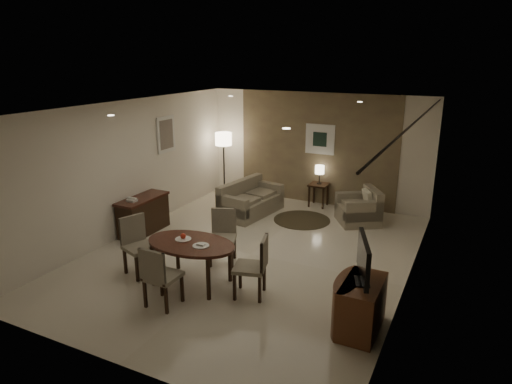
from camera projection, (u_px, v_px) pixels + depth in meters
The scene contains 31 objects.
room_shell at pixel (261, 179), 8.39m from camera, with size 5.50×7.00×2.70m.
taupe_accent at pixel (316, 149), 11.04m from camera, with size 3.96×0.03×2.70m, color olive.
curtain_wall at pixel (408, 207), 6.92m from camera, with size 0.08×6.70×2.58m, color #BCAF93, non-canonical shape.
curtain_rod at pixel (417, 120), 6.54m from camera, with size 0.03×0.03×6.80m, color black.
art_back_frame at pixel (320, 139), 10.90m from camera, with size 0.72×0.03×0.72m, color silver.
art_back_canvas at pixel (320, 139), 10.89m from camera, with size 0.34×0.01×0.34m, color black.
art_left_frame at pixel (166, 134), 10.09m from camera, with size 0.03×0.60×0.80m, color silver.
art_left_canvas at pixel (167, 134), 10.08m from camera, with size 0.01×0.46×0.64m, color gray.
downlight_nl at pixel (111, 115), 6.71m from camera, with size 0.10×0.10×0.01m, color white.
downlight_nr at pixel (286, 128), 5.52m from camera, with size 0.10×0.10×0.01m, color white.
downlight_fl at pixel (231, 96), 9.80m from camera, with size 0.10×0.10×0.01m, color white.
downlight_fr at pixel (360, 102), 8.61m from camera, with size 0.10×0.10×0.01m, color white.
console_desk at pixel (143, 215), 9.39m from camera, with size 0.48×1.20×0.75m, color #4B2418, non-canonical shape.
telephone at pixel (132, 199), 9.01m from camera, with size 0.20×0.14×0.09m, color white, non-canonical shape.
tv_cabinet at pixel (362, 306), 6.03m from camera, with size 0.48×0.90×0.70m, color brown, non-canonical shape.
flat_tv at pixel (363, 260), 5.85m from camera, with size 0.06×0.88×0.60m, color black, non-canonical shape.
dining_table at pixel (192, 263), 7.28m from camera, with size 1.50×0.94×0.70m, color #4B2418, non-canonical shape.
chair_near at pixel (163, 275), 6.61m from camera, with size 0.46×0.46×0.95m, color gray, non-canonical shape.
chair_far at pixel (222, 238), 7.97m from camera, with size 0.46×0.46×0.94m, color gray, non-canonical shape.
chair_left at pixel (140, 247), 7.55m from camera, with size 0.47×0.47×0.98m, color gray, non-canonical shape.
chair_right at pixel (250, 267), 6.87m from camera, with size 0.46×0.46×0.96m, color gray, non-canonical shape.
plate_a at pixel (183, 239), 7.30m from camera, with size 0.26×0.26×0.02m, color white.
plate_b at pixel (201, 246), 7.04m from camera, with size 0.26×0.26×0.02m, color white.
fruit_apple at pixel (183, 236), 7.28m from camera, with size 0.09×0.09×0.09m, color red.
napkin at pixel (201, 244), 7.04m from camera, with size 0.12×0.08×0.03m, color white.
round_rug at pixel (302, 220), 10.18m from camera, with size 1.26×1.26×0.01m, color #443926.
sofa at pixel (251, 198), 10.48m from camera, with size 0.80×1.60×0.76m, color gray, non-canonical shape.
armchair at pixel (358, 206), 9.91m from camera, with size 0.86×0.81×0.76m, color gray, non-canonical shape.
side_table at pixel (318, 195), 11.05m from camera, with size 0.44×0.44×0.56m, color black, non-canonical shape.
table_lamp at pixel (320, 174), 10.91m from camera, with size 0.22×0.22×0.50m, color #FFEAC1, non-canonical shape.
floor_lamp at pixel (224, 165), 11.72m from camera, with size 0.42×0.42×1.66m, color #FFE5B7, non-canonical shape.
Camera 1 is at (3.51, -6.90, 3.55)m, focal length 32.00 mm.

